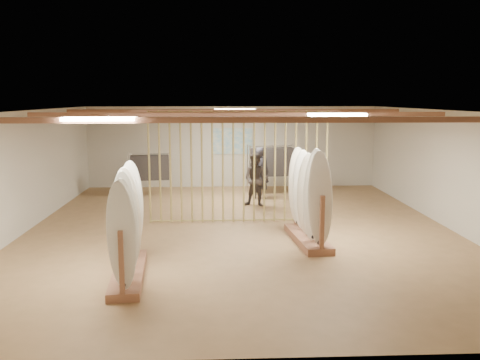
{
  "coord_description": "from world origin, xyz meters",
  "views": [
    {
      "loc": [
        -0.53,
        -11.65,
        3.09
      ],
      "look_at": [
        0.0,
        0.0,
        1.2
      ],
      "focal_mm": 38.0,
      "sensor_mm": 36.0,
      "label": 1
    }
  ],
  "objects_px": {
    "rack_right": "(308,211)",
    "shopper_b": "(256,176)",
    "shopper_a": "(260,169)",
    "clothing_rack_a": "(150,168)",
    "rack_left": "(128,242)",
    "clothing_rack_b": "(271,162)"
  },
  "relations": [
    {
      "from": "rack_right",
      "to": "shopper_b",
      "type": "distance_m",
      "value": 3.84
    },
    {
      "from": "shopper_b",
      "to": "rack_right",
      "type": "bearing_deg",
      "value": -59.33
    },
    {
      "from": "shopper_a",
      "to": "shopper_b",
      "type": "height_order",
      "value": "shopper_a"
    },
    {
      "from": "rack_right",
      "to": "clothing_rack_a",
      "type": "bearing_deg",
      "value": 121.43
    },
    {
      "from": "rack_left",
      "to": "shopper_b",
      "type": "relative_size",
      "value": 1.35
    },
    {
      "from": "clothing_rack_a",
      "to": "shopper_b",
      "type": "bearing_deg",
      "value": -35.91
    },
    {
      "from": "rack_left",
      "to": "clothing_rack_b",
      "type": "xyz_separation_m",
      "value": [
        3.31,
        7.69,
        0.4
      ]
    },
    {
      "from": "clothing_rack_a",
      "to": "clothing_rack_b",
      "type": "height_order",
      "value": "clothing_rack_b"
    },
    {
      "from": "rack_right",
      "to": "shopper_b",
      "type": "relative_size",
      "value": 1.25
    },
    {
      "from": "clothing_rack_a",
      "to": "shopper_a",
      "type": "relative_size",
      "value": 0.76
    },
    {
      "from": "rack_left",
      "to": "shopper_b",
      "type": "distance_m",
      "value": 6.38
    },
    {
      "from": "shopper_a",
      "to": "clothing_rack_a",
      "type": "bearing_deg",
      "value": -5.74
    },
    {
      "from": "rack_left",
      "to": "rack_right",
      "type": "height_order",
      "value": "rack_right"
    },
    {
      "from": "clothing_rack_b",
      "to": "shopper_b",
      "type": "distance_m",
      "value": 2.02
    },
    {
      "from": "rack_right",
      "to": "clothing_rack_a",
      "type": "relative_size",
      "value": 1.57
    },
    {
      "from": "rack_left",
      "to": "clothing_rack_b",
      "type": "relative_size",
      "value": 1.47
    },
    {
      "from": "clothing_rack_b",
      "to": "shopper_a",
      "type": "xyz_separation_m",
      "value": [
        -0.45,
        -0.79,
        -0.13
      ]
    },
    {
      "from": "rack_left",
      "to": "clothing_rack_a",
      "type": "height_order",
      "value": "rack_left"
    },
    {
      "from": "rack_right",
      "to": "clothing_rack_b",
      "type": "relative_size",
      "value": 1.35
    },
    {
      "from": "clothing_rack_a",
      "to": "shopper_a",
      "type": "xyz_separation_m",
      "value": [
        3.45,
        -0.63,
        0.01
      ]
    },
    {
      "from": "clothing_rack_a",
      "to": "shopper_b",
      "type": "relative_size",
      "value": 0.8
    },
    {
      "from": "clothing_rack_a",
      "to": "clothing_rack_b",
      "type": "bearing_deg",
      "value": -5.36
    }
  ]
}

